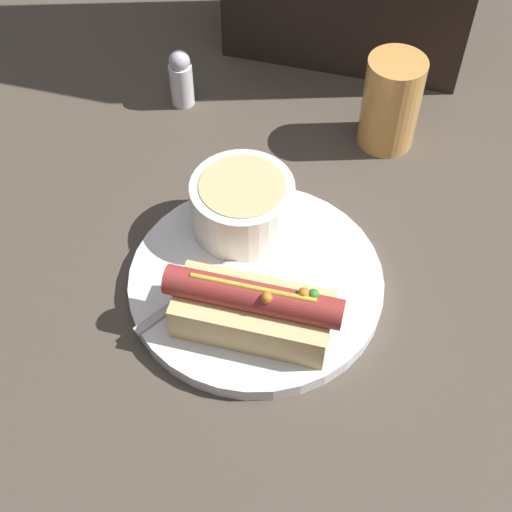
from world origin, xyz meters
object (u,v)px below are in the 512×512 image
(hot_dog, at_px, (253,309))
(drinking_glass, at_px, (391,103))
(salt_shaker, at_px, (181,78))
(soup_bowl, at_px, (243,203))
(spoon, at_px, (237,258))

(hot_dog, distance_m, drinking_glass, 0.32)
(drinking_glass, distance_m, salt_shaker, 0.26)
(salt_shaker, bearing_deg, drinking_glass, -0.29)
(hot_dog, bearing_deg, salt_shaker, 118.73)
(drinking_glass, bearing_deg, soup_bowl, -123.02)
(spoon, bearing_deg, salt_shaker, 62.44)
(drinking_glass, bearing_deg, salt_shaker, 179.71)
(soup_bowl, height_order, drinking_glass, drinking_glass)
(hot_dog, relative_size, drinking_glass, 1.45)
(soup_bowl, bearing_deg, hot_dog, -69.42)
(hot_dog, distance_m, soup_bowl, 0.13)
(hot_dog, xyz_separation_m, spoon, (-0.04, 0.07, -0.02))
(drinking_glass, bearing_deg, spoon, -115.73)
(salt_shaker, bearing_deg, soup_bowl, -54.85)
(soup_bowl, relative_size, salt_shaker, 1.41)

